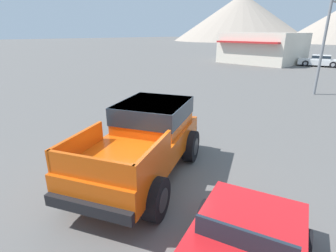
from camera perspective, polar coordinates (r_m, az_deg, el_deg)
ground_plane at (r=7.56m, az=-2.74°, el=-10.07°), size 320.00×320.00×0.00m
orange_pickup_truck at (r=7.17m, az=-4.90°, el=-2.24°), size 3.88×5.21×1.90m
parked_car_white at (r=35.65m, az=30.16°, el=12.20°), size 4.74×2.93×1.27m
traffic_light_main at (r=20.08m, az=32.25°, el=17.46°), size 0.38×3.22×5.69m
storefront_building at (r=37.05m, az=19.93°, el=15.69°), size 8.75×8.53×3.65m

